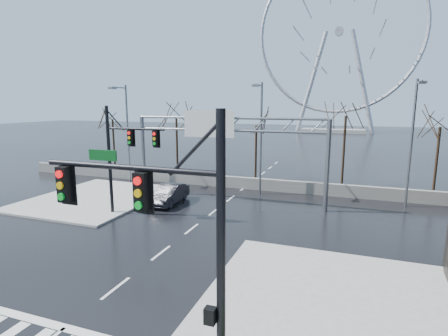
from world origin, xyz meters
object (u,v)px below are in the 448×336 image
at_px(sign_gantry, 222,140).
at_px(ferris_wheel, 339,38).
at_px(car, 169,194).
at_px(signal_mast_far, 122,151).
at_px(signal_mast_near, 172,227).

bearing_deg(sign_gantry, ferris_wheel, 86.16).
height_order(ferris_wheel, car, ferris_wheel).
height_order(signal_mast_far, sign_gantry, signal_mast_far).
xyz_separation_m(signal_mast_near, ferris_wheel, (-0.14, 99.04, 21.26)).
bearing_deg(signal_mast_near, signal_mast_far, 130.26).
bearing_deg(signal_mast_far, signal_mast_near, -49.74).
height_order(sign_gantry, car, sign_gantry).
height_order(signal_mast_near, signal_mast_far, same).
xyz_separation_m(signal_mast_far, sign_gantry, (5.49, 6.00, 0.35)).
bearing_deg(ferris_wheel, signal_mast_far, -97.20).
relative_size(sign_gantry, car, 3.48).
bearing_deg(signal_mast_near, sign_gantry, 106.19).
height_order(signal_mast_near, car, signal_mast_near).
bearing_deg(ferris_wheel, signal_mast_near, -89.92).
distance_m(signal_mast_near, car, 19.84).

